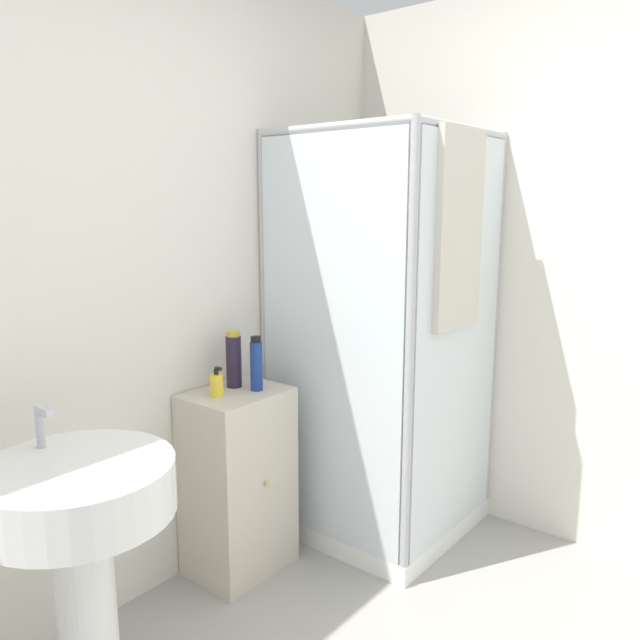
{
  "coord_description": "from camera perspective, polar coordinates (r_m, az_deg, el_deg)",
  "views": [
    {
      "loc": [
        -1.14,
        -0.32,
        1.55
      ],
      "look_at": [
        0.71,
        1.18,
        1.11
      ],
      "focal_mm": 35.0,
      "sensor_mm": 36.0,
      "label": 1
    }
  ],
  "objects": [
    {
      "name": "soap_dispenser",
      "position": [
        2.55,
        -9.44,
        -5.85
      ],
      "size": [
        0.05,
        0.06,
        0.12
      ],
      "color": "yellow",
      "rests_on": "vanity_cabinet"
    },
    {
      "name": "shower_enclosure",
      "position": [
        2.96,
        6.2,
        -9.2
      ],
      "size": [
        0.81,
        0.84,
        1.87
      ],
      "color": "white",
      "rests_on": "ground_plane"
    },
    {
      "name": "vanity_cabinet",
      "position": [
        2.75,
        -7.49,
        -14.41
      ],
      "size": [
        0.41,
        0.34,
        0.79
      ],
      "color": "beige",
      "rests_on": "ground_plane"
    },
    {
      "name": "sink",
      "position": [
        1.97,
        -21.02,
        -17.68
      ],
      "size": [
        0.54,
        0.54,
        0.98
      ],
      "color": "white",
      "rests_on": "ground_plane"
    },
    {
      "name": "wall_back",
      "position": [
        2.34,
        -21.25,
        2.43
      ],
      "size": [
        6.4,
        0.06,
        2.5
      ],
      "primitive_type": "cube",
      "color": "silver",
      "rests_on": "ground_plane"
    },
    {
      "name": "shampoo_bottle_tall_black",
      "position": [
        2.65,
        -7.9,
        -3.61
      ],
      "size": [
        0.06,
        0.06,
        0.24
      ],
      "color": "#281E33",
      "rests_on": "vanity_cabinet"
    },
    {
      "name": "shampoo_bottle_blue",
      "position": [
        2.59,
        -5.84,
        -4.04
      ],
      "size": [
        0.05,
        0.05,
        0.23
      ],
      "color": "navy",
      "rests_on": "vanity_cabinet"
    }
  ]
}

